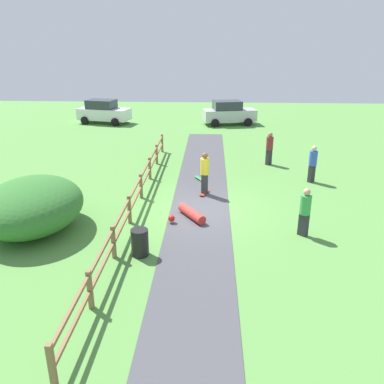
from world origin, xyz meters
name	(u,v)px	position (x,y,z in m)	size (l,w,h in m)	color
ground_plane	(200,211)	(0.00, 0.00, 0.00)	(60.00, 60.00, 0.00)	#568E42
asphalt_path	(200,210)	(0.00, 0.00, 0.01)	(2.40, 28.00, 0.02)	#47474C
wooden_fence	(136,194)	(-2.60, 0.00, 0.67)	(0.12, 18.12, 1.10)	olive
bush_large	(32,206)	(-5.97, -2.01, 0.95)	(3.54, 4.25, 1.89)	#33702D
trash_bin	(140,242)	(-1.80, -3.66, 0.45)	(0.56, 0.56, 0.90)	black
skater_riding	(205,171)	(0.16, 1.82, 1.10)	(0.49, 0.82, 1.92)	#B23326
skater_fallen	(190,214)	(-0.34, -0.80, 0.20)	(1.44, 1.48, 0.36)	red
skateboard_loose	(199,178)	(-0.15, 3.81, 0.09)	(0.57, 0.79, 0.08)	#338C4C
bystander_maroon	(270,147)	(3.62, 6.62, 1.01)	(0.54, 0.54, 1.82)	#2D2D33
bystander_blue	(313,162)	(5.32, 3.79, 1.00)	(0.54, 0.54, 1.81)	#2D2D33
bystander_green	(305,210)	(3.72, -1.99, 0.98)	(0.54, 0.54, 1.77)	#2D2D33
parked_car_silver	(229,113)	(1.80, 17.77, 0.96)	(4.45, 2.62, 1.92)	#B7B7BC
parked_car_white	(104,112)	(-8.50, 17.79, 0.96)	(4.46, 2.65, 1.92)	silver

